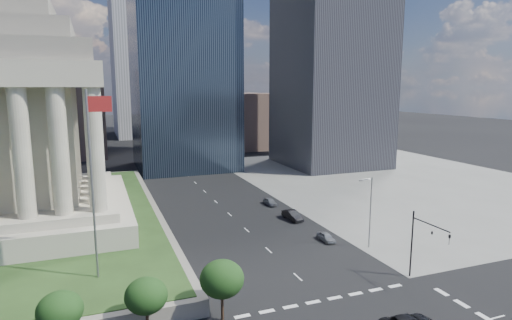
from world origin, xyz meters
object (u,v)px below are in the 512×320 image
flagpole (93,175)px  parked_sedan_mid (292,215)px  street_lamp_north (370,208)px  parked_sedan_near (326,237)px  parked_sedan_far (270,202)px  traffic_signal_ne (423,239)px

flagpole → parked_sedan_mid: size_ratio=4.21×
flagpole → parked_sedan_mid: bearing=27.9°
street_lamp_north → parked_sedan_mid: 16.62m
parked_sedan_near → parked_sedan_far: (-0.17, 20.71, 0.04)m
flagpole → traffic_signal_ne: 36.69m
street_lamp_north → parked_sedan_far: (-4.33, 25.05, -5.00)m
parked_sedan_mid → flagpole: bearing=-157.1°
parked_sedan_near → street_lamp_north: bearing=-46.4°
flagpole → street_lamp_north: flagpole is taller
street_lamp_north → parked_sedan_near: street_lamp_north is taller
flagpole → street_lamp_north: 35.95m
parked_sedan_near → parked_sedan_mid: size_ratio=0.77×
parked_sedan_mid → parked_sedan_far: bearing=85.0°
traffic_signal_ne → street_lamp_north: size_ratio=0.80×
parked_sedan_far → parked_sedan_mid: bearing=-91.9°
parked_sedan_far → traffic_signal_ne: bearing=-86.4°
street_lamp_north → parked_sedan_mid: bearing=105.8°
flagpole → parked_sedan_near: flagpole is taller
parked_sedan_mid → street_lamp_north: bearing=-79.2°
flagpole → street_lamp_north: bearing=1.6°
parked_sedan_near → parked_sedan_mid: bearing=90.8°
street_lamp_north → parked_sedan_far: street_lamp_north is taller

